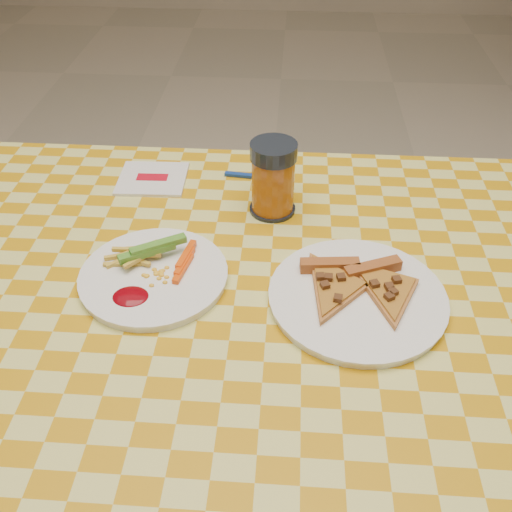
# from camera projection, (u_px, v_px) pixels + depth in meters

# --- Properties ---
(table) EXTENTS (1.28, 0.88, 0.76)m
(table) POSITION_uv_depth(u_px,v_px,m) (237.00, 323.00, 0.94)
(table) COLOR white
(table) RESTS_ON ground
(plate_left) EXTENTS (0.28, 0.28, 0.01)m
(plate_left) POSITION_uv_depth(u_px,v_px,m) (154.00, 277.00, 0.90)
(plate_left) COLOR white
(plate_left) RESTS_ON table
(plate_right) EXTENTS (0.32, 0.32, 0.01)m
(plate_right) POSITION_uv_depth(u_px,v_px,m) (357.00, 298.00, 0.87)
(plate_right) COLOR white
(plate_right) RESTS_ON table
(fries_veggies) EXTENTS (0.17, 0.15, 0.04)m
(fries_veggies) POSITION_uv_depth(u_px,v_px,m) (149.00, 263.00, 0.90)
(fries_veggies) COLOR gold
(fries_veggies) RESTS_ON plate_left
(pizza_slices) EXTENTS (0.23, 0.21, 0.02)m
(pizza_slices) POSITION_uv_depth(u_px,v_px,m) (359.00, 285.00, 0.87)
(pizza_slices) COLOR #C97A3D
(pizza_slices) RESTS_ON plate_right
(drink_glass) EXTENTS (0.08, 0.08, 0.14)m
(drink_glass) POSITION_uv_depth(u_px,v_px,m) (273.00, 179.00, 1.01)
(drink_glass) COLOR black
(drink_glass) RESTS_ON table
(napkin) EXTENTS (0.14, 0.13, 0.01)m
(napkin) POSITION_uv_depth(u_px,v_px,m) (152.00, 179.00, 1.13)
(napkin) COLOR white
(napkin) RESTS_ON table
(fork) EXTENTS (0.14, 0.03, 0.01)m
(fork) POSITION_uv_depth(u_px,v_px,m) (259.00, 177.00, 1.14)
(fork) COLOR navy
(fork) RESTS_ON table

